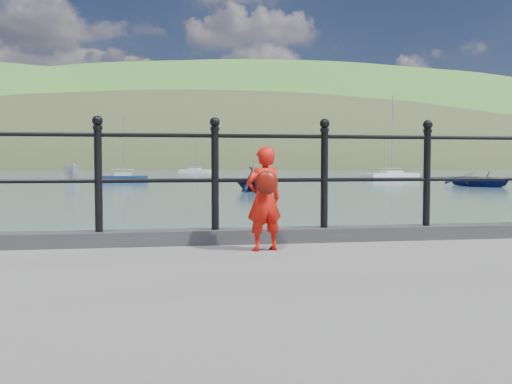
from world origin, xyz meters
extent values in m
plane|color=#2D4251|center=(0.00, 0.00, 0.00)|extent=(600.00, 600.00, 0.00)
cube|color=#28282B|center=(0.00, -0.15, 1.07)|extent=(60.00, 0.30, 0.15)
cylinder|color=black|center=(0.00, -0.15, 1.67)|extent=(18.00, 0.04, 0.04)
cylinder|color=black|center=(0.00, -0.15, 2.15)|extent=(18.00, 0.04, 0.04)
cylinder|color=black|center=(-1.80, -0.15, 1.67)|extent=(0.08, 0.08, 1.05)
sphere|color=black|center=(-1.80, -0.15, 2.29)|extent=(0.11, 0.11, 0.11)
cylinder|color=black|center=(-0.60, -0.15, 1.67)|extent=(0.08, 0.08, 1.05)
sphere|color=black|center=(-0.60, -0.15, 2.29)|extent=(0.11, 0.11, 0.11)
cylinder|color=black|center=(0.60, -0.15, 1.67)|extent=(0.08, 0.08, 1.05)
sphere|color=black|center=(0.60, -0.15, 2.29)|extent=(0.11, 0.11, 0.11)
cylinder|color=black|center=(1.80, -0.15, 1.67)|extent=(0.08, 0.08, 1.05)
sphere|color=black|center=(1.80, -0.15, 2.29)|extent=(0.11, 0.11, 0.11)
ellipsoid|color=#333A21|center=(20.00, 195.00, -15.40)|extent=(400.00, 100.00, 88.00)
ellipsoid|color=#387026|center=(60.00, 255.00, -27.30)|extent=(600.00, 180.00, 156.00)
cube|color=silver|center=(-35.00, 181.00, 3.00)|extent=(9.00, 6.00, 6.00)
cube|color=#4C4744|center=(-35.00, 181.00, 7.00)|extent=(9.50, 6.50, 2.00)
cube|color=silver|center=(-12.00, 181.00, 3.00)|extent=(9.00, 6.00, 6.00)
cube|color=#4C4744|center=(-12.00, 181.00, 7.00)|extent=(9.50, 6.50, 2.00)
cube|color=silver|center=(18.00, 181.00, 3.00)|extent=(9.00, 6.00, 6.00)
cube|color=#4C4744|center=(18.00, 181.00, 7.00)|extent=(9.50, 6.50, 2.00)
cube|color=silver|center=(45.00, 181.00, 3.00)|extent=(9.00, 6.00, 6.00)
cube|color=#4C4744|center=(45.00, 181.00, 7.00)|extent=(9.50, 6.50, 2.00)
imported|color=red|center=(-0.17, -0.70, 1.51)|extent=(0.42, 0.34, 1.01)
ellipsoid|color=red|center=(-0.17, -0.83, 1.67)|extent=(0.22, 0.11, 0.23)
imported|color=navy|center=(23.95, 34.59, 0.61)|extent=(5.28, 6.58, 1.21)
imported|color=silver|center=(-11.67, 55.58, 0.93)|extent=(2.91, 5.08, 1.85)
imported|color=black|center=(4.43, 29.54, 0.84)|extent=(4.18, 4.18, 1.67)
cube|color=silver|center=(25.22, 55.67, 0.25)|extent=(7.46, 4.19, 0.90)
cube|color=beige|center=(25.22, 55.67, 0.75)|extent=(2.83, 2.12, 0.50)
cylinder|color=#A5A5A8|center=(25.22, 55.67, 5.34)|extent=(0.10, 0.10, 9.28)
cylinder|color=#A5A5A8|center=(25.22, 55.67, 1.30)|extent=(3.09, 1.11, 0.06)
cube|color=navy|center=(-5.48, 47.16, 0.25)|extent=(4.55, 1.53, 0.90)
cube|color=beige|center=(-5.48, 47.16, 0.75)|extent=(1.60, 1.04, 0.50)
cylinder|color=#A5A5A8|center=(-5.48, 47.16, 3.64)|extent=(0.10, 0.10, 5.87)
cylinder|color=#A5A5A8|center=(-5.48, 47.16, 1.30)|extent=(2.03, 0.10, 0.06)
cube|color=silver|center=(3.73, 100.83, 0.25)|extent=(6.47, 3.82, 0.90)
cube|color=beige|center=(3.73, 100.83, 0.75)|extent=(2.48, 1.95, 0.50)
cylinder|color=#A5A5A8|center=(3.73, 100.83, 4.84)|extent=(0.10, 0.10, 8.27)
cylinder|color=#A5A5A8|center=(3.73, 100.83, 1.30)|extent=(2.65, 0.99, 0.06)
camera|label=1|loc=(-1.07, -5.89, 1.85)|focal=38.00mm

